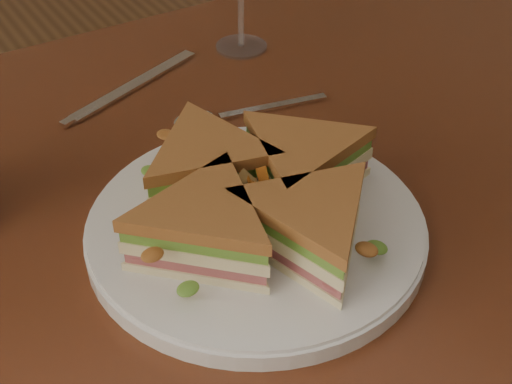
% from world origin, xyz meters
% --- Properties ---
extents(table, '(1.20, 0.80, 0.75)m').
position_xyz_m(table, '(0.00, 0.00, 0.65)').
color(table, '#3D1A0D').
rests_on(table, ground).
extents(plate, '(0.31, 0.31, 0.02)m').
position_xyz_m(plate, '(-0.03, -0.07, 0.76)').
color(plate, white).
rests_on(plate, table).
extents(sandwich_wedges, '(0.29, 0.29, 0.06)m').
position_xyz_m(sandwich_wedges, '(-0.03, -0.07, 0.80)').
color(sandwich_wedges, '#F5E8B5').
rests_on(sandwich_wedges, plate).
extents(crisps_mound, '(0.09, 0.09, 0.05)m').
position_xyz_m(crisps_mound, '(-0.03, -0.07, 0.79)').
color(crisps_mound, '#B05816').
rests_on(crisps_mound, plate).
extents(spoon, '(0.18, 0.05, 0.01)m').
position_xyz_m(spoon, '(0.03, 0.11, 0.75)').
color(spoon, silver).
rests_on(spoon, table).
extents(knife, '(0.20, 0.09, 0.00)m').
position_xyz_m(knife, '(-0.03, 0.22, 0.75)').
color(knife, silver).
rests_on(knife, table).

